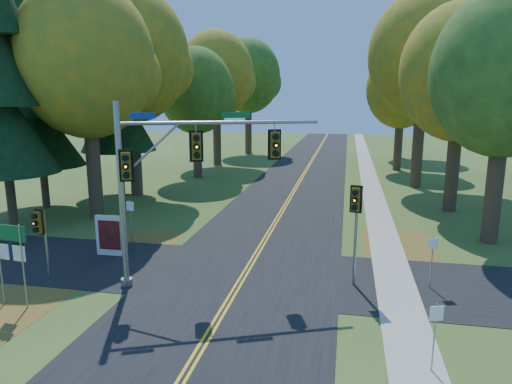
% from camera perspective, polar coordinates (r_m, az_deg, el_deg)
% --- Properties ---
extents(ground, '(160.00, 160.00, 0.00)m').
position_cam_1_polar(ground, '(18.08, -2.77, -12.45)').
color(ground, '#34511C').
rests_on(ground, ground).
extents(road_main, '(8.00, 160.00, 0.02)m').
position_cam_1_polar(road_main, '(18.08, -2.77, -12.42)').
color(road_main, black).
rests_on(road_main, ground).
extents(road_cross, '(60.00, 6.00, 0.02)m').
position_cam_1_polar(road_cross, '(19.87, -1.35, -10.12)').
color(road_cross, black).
rests_on(road_cross, ground).
extents(centerline_left, '(0.10, 160.00, 0.01)m').
position_cam_1_polar(centerline_left, '(18.10, -3.09, -12.35)').
color(centerline_left, gold).
rests_on(centerline_left, road_main).
extents(centerline_right, '(0.10, 160.00, 0.01)m').
position_cam_1_polar(centerline_right, '(18.05, -2.46, -12.41)').
color(centerline_right, gold).
rests_on(centerline_right, road_main).
extents(sidewalk_east, '(1.60, 160.00, 0.06)m').
position_cam_1_polar(sidewalk_east, '(17.73, 17.64, -13.43)').
color(sidewalk_east, '#9E998E').
rests_on(sidewalk_east, ground).
extents(leaf_patch_w_near, '(4.00, 6.00, 0.00)m').
position_cam_1_polar(leaf_patch_w_near, '(23.79, -15.82, -6.84)').
color(leaf_patch_w_near, brown).
rests_on(leaf_patch_w_near, ground).
extents(leaf_patch_e, '(3.50, 8.00, 0.00)m').
position_cam_1_polar(leaf_patch_e, '(23.35, 17.57, -7.30)').
color(leaf_patch_e, brown).
rests_on(leaf_patch_e, ground).
extents(leaf_patch_w_far, '(3.00, 5.00, 0.00)m').
position_cam_1_polar(leaf_patch_w_far, '(18.91, -28.50, -12.81)').
color(leaf_patch_w_far, brown).
rests_on(leaf_patch_w_far, ground).
extents(tree_w_a, '(8.00, 8.00, 14.15)m').
position_cam_1_polar(tree_w_a, '(29.64, -20.27, 15.07)').
color(tree_w_a, '#38281C').
rests_on(tree_w_a, ground).
extents(tree_e_a, '(7.20, 7.20, 12.73)m').
position_cam_1_polar(tree_e_a, '(25.89, 28.93, 12.82)').
color(tree_e_a, '#38281C').
rests_on(tree_e_a, ground).
extents(tree_w_b, '(8.60, 8.60, 15.38)m').
position_cam_1_polar(tree_w_b, '(36.05, -15.30, 16.06)').
color(tree_w_b, '#38281C').
rests_on(tree_w_b, ground).
extents(tree_e_b, '(7.60, 7.60, 13.33)m').
position_cam_1_polar(tree_e_b, '(32.34, 24.34, 13.38)').
color(tree_e_b, '#38281C').
rests_on(tree_e_b, ground).
extents(tree_w_c, '(6.80, 6.80, 11.91)m').
position_cam_1_polar(tree_w_c, '(42.68, -7.43, 12.38)').
color(tree_w_c, '#38281C').
rests_on(tree_w_c, ground).
extents(tree_e_c, '(8.80, 8.80, 15.79)m').
position_cam_1_polar(tree_e_c, '(40.23, 20.39, 15.69)').
color(tree_e_c, '#38281C').
rests_on(tree_e_c, ground).
extents(tree_w_d, '(8.20, 8.20, 14.56)m').
position_cam_1_polar(tree_w_d, '(51.23, -4.91, 14.37)').
color(tree_w_d, '#38281C').
rests_on(tree_w_d, ground).
extents(tree_e_d, '(7.00, 7.00, 12.32)m').
position_cam_1_polar(tree_e_d, '(49.13, 17.82, 12.18)').
color(tree_e_d, '#38281C').
rests_on(tree_e_d, ground).
extents(tree_w_e, '(8.40, 8.40, 14.97)m').
position_cam_1_polar(tree_w_e, '(61.52, -0.89, 14.24)').
color(tree_w_e, '#38281C').
rests_on(tree_w_e, ground).
extents(tree_e_e, '(7.80, 7.80, 13.74)m').
position_cam_1_polar(tree_e_e, '(59.93, 17.94, 12.91)').
color(tree_e_e, '#38281C').
rests_on(tree_e_e, ground).
extents(pine_b, '(5.60, 5.60, 17.31)m').
position_cam_1_polar(pine_b, '(33.64, -25.89, 11.89)').
color(pine_b, '#38281C').
rests_on(pine_b, ground).
extents(pine_c, '(5.60, 5.60, 20.56)m').
position_cam_1_polar(pine_c, '(36.33, -17.31, 14.85)').
color(pine_c, '#38281C').
rests_on(pine_c, ground).
extents(traffic_mast, '(7.47, 3.42, 7.27)m').
position_cam_1_polar(traffic_mast, '(17.96, -10.37, 2.81)').
color(traffic_mast, gray).
rests_on(traffic_mast, ground).
extents(east_signal_pole, '(0.47, 0.55, 4.12)m').
position_cam_1_polar(east_signal_pole, '(18.04, 12.36, -2.27)').
color(east_signal_pole, gray).
rests_on(east_signal_pole, ground).
extents(ped_signal_pole, '(0.45, 0.54, 2.98)m').
position_cam_1_polar(ped_signal_pole, '(20.59, -25.34, -4.02)').
color(ped_signal_pole, gray).
rests_on(ped_signal_pole, ground).
extents(route_sign_cluster, '(1.45, 0.22, 3.12)m').
position_cam_1_polar(route_sign_cluster, '(18.40, -28.38, -6.17)').
color(route_sign_cluster, gray).
rests_on(route_sign_cluster, ground).
extents(info_kiosk, '(1.41, 0.23, 1.95)m').
position_cam_1_polar(info_kiosk, '(22.79, -17.73, -5.22)').
color(info_kiosk, silver).
rests_on(info_kiosk, ground).
extents(reg_sign_e_north, '(0.39, 0.19, 2.15)m').
position_cam_1_polar(reg_sign_e_north, '(19.20, 21.19, -7.09)').
color(reg_sign_e_north, gray).
rests_on(reg_sign_e_north, ground).
extents(reg_sign_e_south, '(0.38, 0.15, 2.04)m').
position_cam_1_polar(reg_sign_e_south, '(13.63, 21.50, -15.30)').
color(reg_sign_e_south, gray).
rests_on(reg_sign_e_south, ground).
extents(reg_sign_w, '(0.44, 0.11, 2.32)m').
position_cam_1_polar(reg_sign_w, '(24.08, -15.41, -2.66)').
color(reg_sign_w, gray).
rests_on(reg_sign_w, ground).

